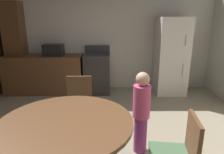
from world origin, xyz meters
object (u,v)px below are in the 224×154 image
(dining_table, at_px, (67,134))
(refrigerator, at_px, (171,56))
(chair_north, at_px, (79,101))
(chair_east, at_px, (179,153))
(oven_range, at_px, (97,73))
(person_child, at_px, (141,111))
(microwave, at_px, (54,50))

(dining_table, bearing_deg, refrigerator, 56.71)
(chair_north, xyz_separation_m, chair_east, (1.11, -1.23, 0.00))
(refrigerator, distance_m, dining_table, 3.39)
(oven_range, distance_m, refrigerator, 1.78)
(oven_range, xyz_separation_m, chair_north, (-0.17, -1.80, 0.03))
(dining_table, height_order, chair_north, chair_north)
(person_child, bearing_deg, refrigerator, -149.26)
(microwave, xyz_separation_m, dining_table, (0.88, -2.87, -0.42))
(refrigerator, relative_size, chair_east, 2.02)
(oven_range, bearing_deg, dining_table, -92.48)
(refrigerator, bearing_deg, chair_north, -137.37)
(oven_range, height_order, chair_north, oven_range)
(chair_north, distance_m, chair_east, 1.66)
(chair_north, bearing_deg, refrigerator, 130.32)
(microwave, bearing_deg, refrigerator, -1.05)
(refrigerator, distance_m, microwave, 2.74)
(person_child, bearing_deg, oven_range, -107.80)
(dining_table, xyz_separation_m, chair_north, (-0.04, 1.08, -0.11))
(oven_range, xyz_separation_m, person_child, (0.70, -2.31, 0.11))
(microwave, bearing_deg, oven_range, 0.21)
(oven_range, height_order, chair_east, oven_range)
(microwave, xyz_separation_m, chair_east, (1.94, -3.03, -0.53))
(oven_range, height_order, microwave, microwave)
(microwave, xyz_separation_m, chair_north, (0.83, -1.80, -0.53))
(person_child, bearing_deg, microwave, -88.23)
(dining_table, xyz_separation_m, chair_east, (1.07, -0.15, -0.11))
(microwave, distance_m, dining_table, 3.03)
(dining_table, bearing_deg, chair_north, 92.31)
(chair_north, bearing_deg, oven_range, 172.36)
(dining_table, bearing_deg, person_child, 34.71)
(chair_east, bearing_deg, oven_range, -64.59)
(oven_range, distance_m, chair_east, 3.17)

